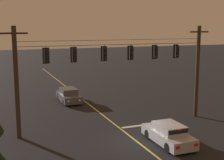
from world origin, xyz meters
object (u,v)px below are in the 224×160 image
(car_waiting_near_lane, at_px, (168,134))
(traffic_light_leftmost, at_px, (46,56))
(traffic_light_far_right, at_px, (177,51))
(car_oncoming_lead, at_px, (69,95))
(traffic_light_rightmost, at_px, (155,52))
(traffic_light_right_inner, at_px, (131,53))
(traffic_light_centre, at_px, (105,54))
(traffic_light_left_inner, at_px, (74,55))

(car_waiting_near_lane, bearing_deg, traffic_light_leftmost, 146.06)
(traffic_light_far_right, distance_m, car_oncoming_lead, 12.54)
(traffic_light_rightmost, distance_m, car_oncoming_lead, 11.59)
(traffic_light_leftmost, relative_size, traffic_light_right_inner, 1.00)
(traffic_light_centre, bearing_deg, traffic_light_leftmost, 180.00)
(traffic_light_far_right, bearing_deg, car_waiting_near_lane, -126.42)
(traffic_light_rightmost, height_order, traffic_light_far_right, same)
(traffic_light_left_inner, height_order, car_oncoming_lead, traffic_light_left_inner)
(traffic_light_rightmost, bearing_deg, traffic_light_left_inner, 180.00)
(traffic_light_leftmost, xyz_separation_m, traffic_light_right_inner, (6.44, 0.00, 0.00))
(traffic_light_centre, relative_size, car_waiting_near_lane, 0.28)
(traffic_light_leftmost, xyz_separation_m, traffic_light_rightmost, (8.56, 0.00, 0.00))
(traffic_light_left_inner, bearing_deg, traffic_light_far_right, 0.00)
(car_waiting_near_lane, bearing_deg, traffic_light_rightmost, 72.12)
(traffic_light_centre, bearing_deg, traffic_light_rightmost, 0.00)
(traffic_light_leftmost, bearing_deg, traffic_light_rightmost, 0.00)
(traffic_light_leftmost, relative_size, traffic_light_rightmost, 1.00)
(traffic_light_leftmost, bearing_deg, traffic_light_left_inner, 0.00)
(traffic_light_right_inner, distance_m, car_waiting_near_lane, 6.93)
(traffic_light_right_inner, bearing_deg, car_waiting_near_lane, -82.91)
(traffic_light_leftmost, distance_m, car_oncoming_lead, 11.15)
(traffic_light_centre, xyz_separation_m, car_waiting_near_lane, (2.75, -4.73, -5.03))
(traffic_light_left_inner, distance_m, traffic_light_right_inner, 4.47)
(traffic_light_left_inner, distance_m, car_waiting_near_lane, 8.56)
(traffic_light_far_right, height_order, car_oncoming_lead, traffic_light_far_right)
(traffic_light_right_inner, bearing_deg, traffic_light_far_right, 0.00)
(traffic_light_rightmost, relative_size, traffic_light_far_right, 1.00)
(traffic_light_leftmost, height_order, traffic_light_right_inner, same)
(traffic_light_leftmost, bearing_deg, car_waiting_near_lane, -33.94)
(car_waiting_near_lane, xyz_separation_m, car_oncoming_lead, (-3.34, 13.97, -0.00))
(traffic_light_right_inner, relative_size, car_oncoming_lead, 0.28)
(traffic_light_leftmost, distance_m, traffic_light_left_inner, 1.98)
(traffic_light_right_inner, height_order, traffic_light_rightmost, same)
(traffic_light_right_inner, distance_m, traffic_light_far_right, 4.08)
(traffic_light_leftmost, height_order, car_waiting_near_lane, traffic_light_leftmost)
(traffic_light_left_inner, relative_size, traffic_light_right_inner, 1.00)
(traffic_light_right_inner, relative_size, traffic_light_rightmost, 1.00)
(traffic_light_leftmost, bearing_deg, traffic_light_right_inner, 0.00)
(traffic_light_leftmost, relative_size, traffic_light_left_inner, 1.00)
(traffic_light_centre, height_order, car_oncoming_lead, traffic_light_centre)
(traffic_light_right_inner, relative_size, traffic_light_far_right, 1.00)
(traffic_light_far_right, bearing_deg, traffic_light_centre, 180.00)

